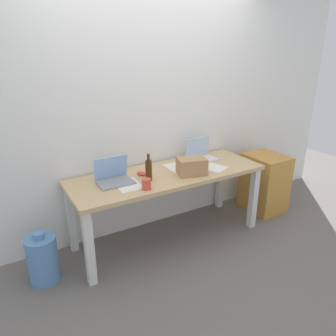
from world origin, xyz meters
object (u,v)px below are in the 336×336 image
at_px(beer_bottle, 149,170).
at_px(coffee_mug, 146,184).
at_px(laptop_right, 201,155).
at_px(filing_cabinet, 264,183).
at_px(cardboard_box, 192,166).
at_px(water_cooler_jug, 43,259).
at_px(computer_mouse, 141,173).
at_px(laptop_left, 114,177).
at_px(desk, 168,182).

bearing_deg(beer_bottle, coffee_mug, -123.00).
relative_size(laptop_right, filing_cabinet, 0.46).
distance_m(cardboard_box, coffee_mug, 0.54).
relative_size(water_cooler_jug, filing_cabinet, 0.67).
bearing_deg(computer_mouse, laptop_left, 160.53).
relative_size(laptop_left, coffee_mug, 3.32).
relative_size(beer_bottle, cardboard_box, 0.95).
distance_m(laptop_right, computer_mouse, 0.76).
distance_m(water_cooler_jug, filing_cabinet, 2.57).
bearing_deg(beer_bottle, laptop_left, 159.70).
relative_size(laptop_right, beer_bottle, 1.25).
bearing_deg(laptop_left, cardboard_box, -13.81).
bearing_deg(beer_bottle, filing_cabinet, 1.45).
xyz_separation_m(desk, computer_mouse, (-0.25, 0.08, 0.11)).
bearing_deg(computer_mouse, laptop_right, -21.25).
bearing_deg(desk, computer_mouse, 162.75).
height_order(computer_mouse, water_cooler_jug, computer_mouse).
relative_size(laptop_right, water_cooler_jug, 0.69).
distance_m(beer_bottle, coffee_mug, 0.20).
bearing_deg(laptop_left, computer_mouse, 7.99).
height_order(laptop_right, beer_bottle, beer_bottle).
bearing_deg(coffee_mug, laptop_right, 24.74).
xyz_separation_m(computer_mouse, water_cooler_jug, (-0.99, -0.11, -0.54)).
distance_m(laptop_left, beer_bottle, 0.32).
xyz_separation_m(laptop_right, filing_cabinet, (0.82, -0.19, -0.44)).
bearing_deg(laptop_right, laptop_left, -173.30).
height_order(desk, computer_mouse, computer_mouse).
xyz_separation_m(laptop_left, computer_mouse, (0.29, 0.04, -0.04)).
distance_m(desk, filing_cabinet, 1.36).
distance_m(computer_mouse, water_cooler_jug, 1.13).
xyz_separation_m(laptop_left, beer_bottle, (0.29, -0.11, 0.05)).
distance_m(laptop_right, cardboard_box, 0.44).
bearing_deg(coffee_mug, computer_mouse, 71.66).
bearing_deg(filing_cabinet, cardboard_box, -174.60).
bearing_deg(desk, beer_bottle, -163.77).
relative_size(desk, laptop_right, 6.10).
relative_size(desk, laptop_left, 6.13).
distance_m(laptop_left, coffee_mug, 0.33).
xyz_separation_m(laptop_right, cardboard_box, (-0.32, -0.30, 0.03)).
distance_m(laptop_right, beer_bottle, 0.79).
bearing_deg(coffee_mug, water_cooler_jug, 166.87).
xyz_separation_m(beer_bottle, filing_cabinet, (1.58, 0.04, -0.49)).
distance_m(beer_bottle, water_cooler_jug, 1.17).
relative_size(beer_bottle, filing_cabinet, 0.37).
bearing_deg(filing_cabinet, coffee_mug, -173.07).
relative_size(laptop_left, water_cooler_jug, 0.68).
bearing_deg(laptop_right, coffee_mug, -155.26).
bearing_deg(beer_bottle, computer_mouse, 91.08).
height_order(desk, beer_bottle, beer_bottle).
relative_size(coffee_mug, water_cooler_jug, 0.21).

